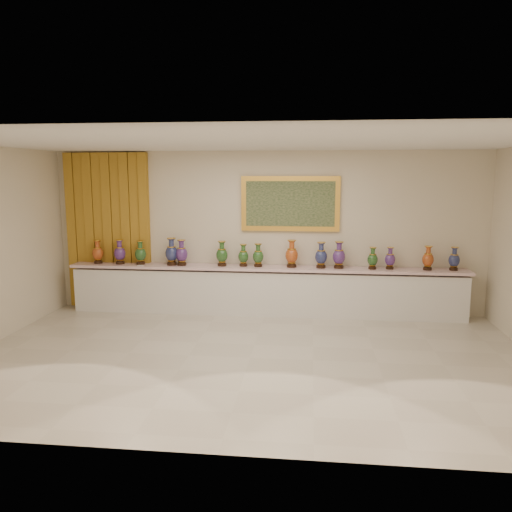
# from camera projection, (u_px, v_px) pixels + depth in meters

# --- Properties ---
(ground) EXTENTS (8.00, 8.00, 0.00)m
(ground) POSITION_uv_depth(u_px,v_px,m) (250.00, 358.00, 7.07)
(ground) COLOR beige
(ground) RESTS_ON ground
(room) EXTENTS (8.00, 8.00, 8.00)m
(room) POSITION_uv_depth(u_px,v_px,m) (137.00, 227.00, 9.48)
(room) COLOR beige
(room) RESTS_ON ground
(counter) EXTENTS (7.28, 0.48, 0.90)m
(counter) POSITION_uv_depth(u_px,v_px,m) (265.00, 291.00, 9.23)
(counter) COLOR white
(counter) RESTS_ON ground
(vase_0) EXTENTS (0.24, 0.24, 0.45)m
(vase_0) POSITION_uv_depth(u_px,v_px,m) (98.00, 253.00, 9.45)
(vase_0) COLOR black
(vase_0) RESTS_ON counter
(vase_1) EXTENTS (0.27, 0.27, 0.46)m
(vase_1) POSITION_uv_depth(u_px,v_px,m) (120.00, 253.00, 9.39)
(vase_1) COLOR black
(vase_1) RESTS_ON counter
(vase_2) EXTENTS (0.25, 0.25, 0.45)m
(vase_2) POSITION_uv_depth(u_px,v_px,m) (140.00, 254.00, 9.35)
(vase_2) COLOR black
(vase_2) RESTS_ON counter
(vase_3) EXTENTS (0.31, 0.31, 0.51)m
(vase_3) POSITION_uv_depth(u_px,v_px,m) (172.00, 253.00, 9.27)
(vase_3) COLOR black
(vase_3) RESTS_ON counter
(vase_4) EXTENTS (0.30, 0.30, 0.48)m
(vase_4) POSITION_uv_depth(u_px,v_px,m) (182.00, 254.00, 9.24)
(vase_4) COLOR black
(vase_4) RESTS_ON counter
(vase_5) EXTENTS (0.26, 0.26, 0.46)m
(vase_5) POSITION_uv_depth(u_px,v_px,m) (222.00, 255.00, 9.19)
(vase_5) COLOR black
(vase_5) RESTS_ON counter
(vase_6) EXTENTS (0.24, 0.24, 0.41)m
(vase_6) POSITION_uv_depth(u_px,v_px,m) (243.00, 256.00, 9.17)
(vase_6) COLOR black
(vase_6) RESTS_ON counter
(vase_7) EXTENTS (0.26, 0.26, 0.43)m
(vase_7) POSITION_uv_depth(u_px,v_px,m) (258.00, 256.00, 9.12)
(vase_7) COLOR black
(vase_7) RESTS_ON counter
(vase_8) EXTENTS (0.29, 0.29, 0.50)m
(vase_8) POSITION_uv_depth(u_px,v_px,m) (292.00, 255.00, 9.06)
(vase_8) COLOR black
(vase_8) RESTS_ON counter
(vase_9) EXTENTS (0.28, 0.28, 0.47)m
(vase_9) POSITION_uv_depth(u_px,v_px,m) (321.00, 256.00, 8.98)
(vase_9) COLOR black
(vase_9) RESTS_ON counter
(vase_10) EXTENTS (0.23, 0.23, 0.49)m
(vase_10) POSITION_uv_depth(u_px,v_px,m) (339.00, 256.00, 8.95)
(vase_10) COLOR black
(vase_10) RESTS_ON counter
(vase_11) EXTENTS (0.22, 0.22, 0.39)m
(vase_11) POSITION_uv_depth(u_px,v_px,m) (373.00, 259.00, 8.88)
(vase_11) COLOR black
(vase_11) RESTS_ON counter
(vase_12) EXTENTS (0.24, 0.24, 0.39)m
(vase_12) POSITION_uv_depth(u_px,v_px,m) (390.00, 259.00, 8.88)
(vase_12) COLOR black
(vase_12) RESTS_ON counter
(vase_13) EXTENTS (0.22, 0.22, 0.43)m
(vase_13) POSITION_uv_depth(u_px,v_px,m) (428.00, 259.00, 8.80)
(vase_13) COLOR black
(vase_13) RESTS_ON counter
(vase_14) EXTENTS (0.24, 0.24, 0.41)m
(vase_14) POSITION_uv_depth(u_px,v_px,m) (454.00, 260.00, 8.77)
(vase_14) COLOR black
(vase_14) RESTS_ON counter
(label_card) EXTENTS (0.10, 0.06, 0.00)m
(label_card) POSITION_uv_depth(u_px,v_px,m) (140.00, 265.00, 9.27)
(label_card) COLOR white
(label_card) RESTS_ON counter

